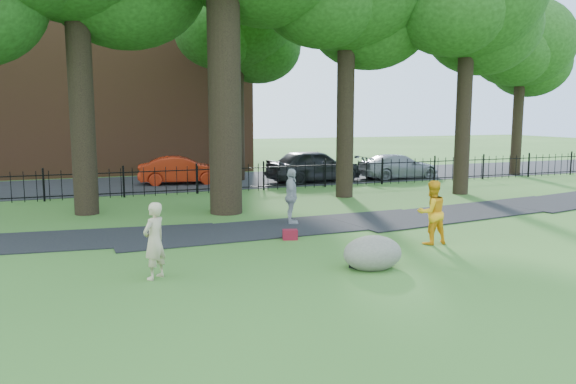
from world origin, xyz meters
name	(u,v)px	position (x,y,z in m)	size (l,w,h in m)	color
ground	(303,264)	(0.00, 0.00, 0.00)	(120.00, 120.00, 0.00)	#345E21
footpath	(285,228)	(1.00, 3.90, 0.00)	(36.00, 2.60, 0.03)	black
street	(181,183)	(0.00, 16.00, 0.00)	(80.00, 7.00, 0.02)	black
iron_fence	(197,180)	(0.00, 12.00, 0.60)	(44.00, 0.04, 1.20)	black
brick_building	(86,68)	(-4.00, 24.00, 6.00)	(18.00, 8.00, 12.00)	brown
woman	(154,241)	(-3.31, 0.00, 0.80)	(0.59, 0.39, 1.61)	tan
man	(432,212)	(3.89, 0.62, 0.84)	(0.82, 0.64, 1.68)	orange
pedestrian	(291,197)	(1.39, 4.35, 0.87)	(1.02, 0.42, 1.73)	#9C9DA1
boulder	(373,251)	(1.30, -0.90, 0.40)	(1.35, 1.02, 0.79)	#5D574E
backpack	(358,261)	(1.04, -0.72, 0.14)	(0.37, 0.23, 0.27)	black
red_bag	(290,235)	(0.60, 2.39, 0.14)	(0.40, 0.25, 0.27)	maroon
red_sedan	(181,170)	(-0.04, 15.50, 0.67)	(1.42, 4.07, 1.34)	#A9230D
grey_car	(314,166)	(6.27, 13.99, 0.82)	(1.93, 4.80, 1.63)	black
silver_car	(398,167)	(10.96, 13.73, 0.64)	(1.79, 4.41, 1.28)	gray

